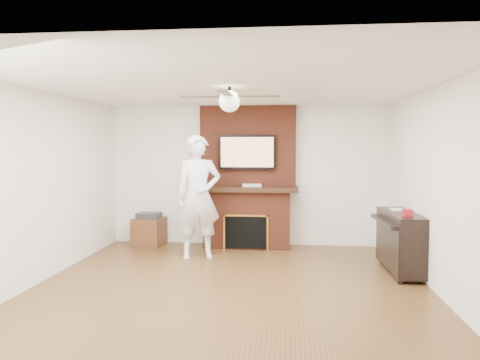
# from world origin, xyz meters

# --- Properties ---
(room_shell) EXTENTS (5.36, 5.86, 2.86)m
(room_shell) POSITION_xyz_m (0.00, 0.00, 1.25)
(room_shell) COLOR #523518
(room_shell) RESTS_ON ground
(fireplace) EXTENTS (1.78, 0.64, 2.50)m
(fireplace) POSITION_xyz_m (0.00, 2.55, 1.00)
(fireplace) COLOR brown
(fireplace) RESTS_ON ground
(tv) EXTENTS (1.00, 0.08, 0.60)m
(tv) POSITION_xyz_m (0.00, 2.50, 1.68)
(tv) COLOR black
(tv) RESTS_ON fireplace
(ceiling_fan) EXTENTS (1.21, 1.21, 0.31)m
(ceiling_fan) POSITION_xyz_m (-0.00, 0.00, 2.33)
(ceiling_fan) COLOR black
(ceiling_fan) RESTS_ON room_shell
(person) EXTENTS (0.83, 0.68, 1.96)m
(person) POSITION_xyz_m (-0.71, 1.63, 0.98)
(person) COLOR white
(person) RESTS_ON ground
(side_table) EXTENTS (0.56, 0.56, 0.59)m
(side_table) POSITION_xyz_m (-1.78, 2.48, 0.27)
(side_table) COLOR #583019
(side_table) RESTS_ON ground
(piano) EXTENTS (0.54, 1.32, 0.94)m
(piano) POSITION_xyz_m (2.29, 1.03, 0.46)
(piano) COLOR black
(piano) RESTS_ON ground
(cable_box) EXTENTS (0.36, 0.24, 0.05)m
(cable_box) POSITION_xyz_m (0.08, 2.45, 1.10)
(cable_box) COLOR silver
(cable_box) RESTS_ON fireplace
(candle_orange) EXTENTS (0.07, 0.07, 0.14)m
(candle_orange) POSITION_xyz_m (-0.21, 2.37, 0.07)
(candle_orange) COLOR gold
(candle_orange) RESTS_ON ground
(candle_green) EXTENTS (0.07, 0.07, 0.09)m
(candle_green) POSITION_xyz_m (0.08, 2.31, 0.04)
(candle_green) COLOR #366D2B
(candle_green) RESTS_ON ground
(candle_cream) EXTENTS (0.09, 0.09, 0.10)m
(candle_cream) POSITION_xyz_m (0.10, 2.32, 0.05)
(candle_cream) COLOR beige
(candle_cream) RESTS_ON ground
(candle_blue) EXTENTS (0.06, 0.06, 0.08)m
(candle_blue) POSITION_xyz_m (0.20, 2.35, 0.04)
(candle_blue) COLOR #2C4A85
(candle_blue) RESTS_ON ground
(candle_cream_extra) EXTENTS (0.09, 0.09, 0.10)m
(candle_cream_extra) POSITION_xyz_m (0.16, 2.32, 0.05)
(candle_cream_extra) COLOR silver
(candle_cream_extra) RESTS_ON ground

